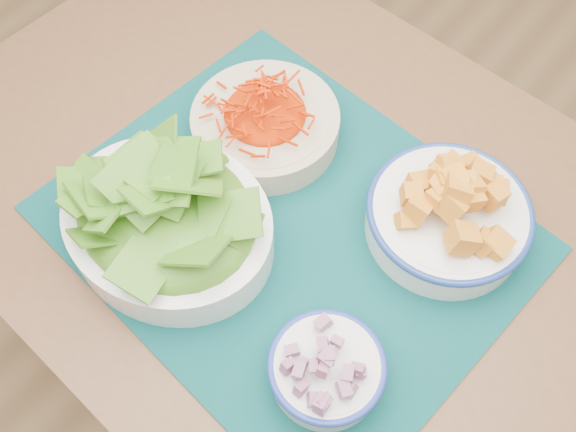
% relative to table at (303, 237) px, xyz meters
% --- Properties ---
extents(table, '(1.21, 0.84, 0.75)m').
position_rel_table_xyz_m(table, '(0.00, 0.00, 0.00)').
color(table, brown).
rests_on(table, ground).
extents(placemat, '(0.64, 0.54, 0.00)m').
position_rel_table_xyz_m(placemat, '(0.01, -0.05, 0.10)').
color(placemat, '#032A2B').
rests_on(placemat, table).
extents(carrot_bowl, '(0.27, 0.27, 0.08)m').
position_rel_table_xyz_m(carrot_bowl, '(-0.12, 0.05, 0.14)').
color(carrot_bowl, '#C7B494').
rests_on(carrot_bowl, placemat).
extents(squash_bowl, '(0.22, 0.22, 0.11)m').
position_rel_table_xyz_m(squash_bowl, '(0.18, 0.08, 0.16)').
color(squash_bowl, white).
rests_on(squash_bowl, placemat).
extents(lettuce_bowl, '(0.31, 0.27, 0.13)m').
position_rel_table_xyz_m(lettuce_bowl, '(-0.10, -0.16, 0.17)').
color(lettuce_bowl, white).
rests_on(lettuce_bowl, placemat).
extents(onion_bowl, '(0.16, 0.16, 0.07)m').
position_rel_table_xyz_m(onion_bowl, '(0.17, -0.18, 0.14)').
color(onion_bowl, silver).
rests_on(onion_bowl, placemat).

